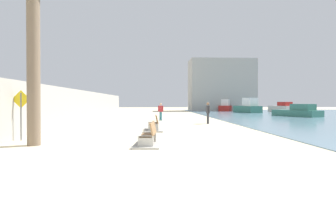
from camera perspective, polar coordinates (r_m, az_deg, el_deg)
name	(u,v)px	position (r m, az deg, el deg)	size (l,w,h in m)	color
ground_plane	(158,121)	(27.76, -1.84, -3.06)	(120.00, 120.00, 0.00)	beige
seawall	(77,106)	(28.51, -17.09, -0.12)	(0.80, 64.00, 2.86)	#ADAAA3
palm_tree	(32,6)	(14.14, -24.64, 16.94)	(2.77, 2.87, 8.17)	#7A6651
bench_near	(148,140)	(12.41, -3.80, -6.72)	(1.30, 2.20, 0.98)	#ADAAA3
bench_far	(154,127)	(18.49, -2.80, -4.25)	(1.13, 2.12, 0.98)	#ADAAA3
person_walking	(208,111)	(24.34, 7.68, -1.19)	(0.26, 0.51, 1.74)	#333338
person_standing	(161,110)	(28.12, -1.42, -1.03)	(0.50, 0.28, 1.67)	teal
boat_distant	(248,107)	(48.34, 15.13, -0.42)	(3.44, 5.15, 2.32)	#337060
boat_far_left	(282,108)	(53.11, 21.10, -0.54)	(3.58, 4.68, 1.68)	beige
boat_mid_bay	(298,112)	(38.21, 23.70, -1.20)	(4.43, 5.92, 1.48)	#337060
boat_outer	(227,107)	(55.20, 11.24, -0.32)	(3.79, 4.41, 2.16)	red
pedestrian_sign	(21,109)	(15.51, -26.38, -0.72)	(0.85, 0.08, 2.36)	slate
harbor_building	(221,85)	(57.34, 10.18, 3.73)	(12.00, 6.00, 9.65)	#9E9E99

